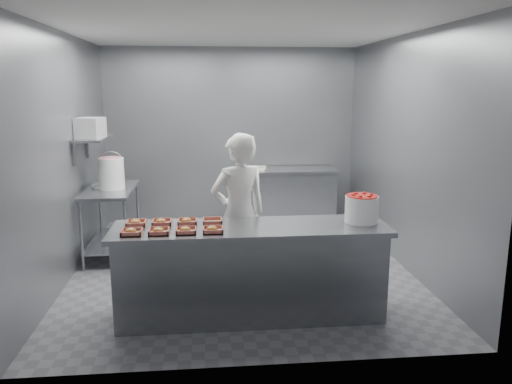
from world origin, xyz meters
TOP-DOWN VIEW (x-y plane):
  - floor at (0.00, 0.00)m, footprint 4.50×4.50m
  - ceiling at (0.00, 0.00)m, footprint 4.50×4.50m
  - wall_back at (0.00, 2.25)m, footprint 4.00×0.04m
  - wall_left at (-2.00, 0.00)m, footprint 0.04×4.50m
  - wall_right at (2.00, 0.00)m, footprint 0.04×4.50m
  - service_counter at (0.00, -1.35)m, footprint 2.60×0.70m
  - prep_table at (-1.65, 0.60)m, footprint 0.60×1.20m
  - back_counter at (0.90, 1.90)m, footprint 1.50×0.60m
  - wall_shelf at (-1.82, 0.60)m, footprint 0.35×0.90m
  - tray_0 at (-1.08, -1.50)m, footprint 0.19×0.18m
  - tray_1 at (-0.84, -1.50)m, footprint 0.19×0.18m
  - tray_2 at (-0.60, -1.50)m, footprint 0.19×0.18m
  - tray_3 at (-0.36, -1.50)m, footprint 0.19×0.18m
  - tray_4 at (-1.08, -1.20)m, footprint 0.19×0.18m
  - tray_5 at (-0.84, -1.20)m, footprint 0.19×0.18m
  - tray_6 at (-0.60, -1.20)m, footprint 0.19×0.18m
  - tray_7 at (-0.35, -1.20)m, footprint 0.19×0.18m
  - worker at (-0.07, -0.75)m, footprint 0.74×0.62m
  - strawberry_tub at (1.08, -1.31)m, footprint 0.32×0.32m
  - glaze_bucket at (-1.61, 0.58)m, footprint 0.33×0.31m
  - bucket_lid at (-1.74, 0.71)m, footprint 0.33×0.33m
  - rag at (-1.72, 0.70)m, footprint 0.15×0.13m
  - appliance at (-1.82, 0.49)m, footprint 0.35×0.38m
  - paper_stack at (0.38, 1.90)m, footprint 0.35×0.29m

SIDE VIEW (x-z plane):
  - floor at x=0.00m, z-range 0.00..0.00m
  - back_counter at x=0.90m, z-range 0.00..0.90m
  - service_counter at x=0.00m, z-range 0.00..0.90m
  - prep_table at x=-1.65m, z-range 0.14..1.04m
  - worker at x=-0.07m, z-range 0.00..1.72m
  - rag at x=-1.72m, z-range 0.90..0.92m
  - bucket_lid at x=-1.74m, z-range 0.90..0.92m
  - tray_7 at x=-0.35m, z-range 0.90..0.94m
  - tray_0 at x=-1.08m, z-range 0.89..0.95m
  - tray_1 at x=-0.84m, z-range 0.89..0.95m
  - tray_2 at x=-0.60m, z-range 0.89..0.95m
  - tray_3 at x=-0.36m, z-range 0.89..0.95m
  - tray_4 at x=-1.08m, z-range 0.89..0.95m
  - tray_5 at x=-0.84m, z-range 0.89..0.95m
  - tray_6 at x=-0.60m, z-range 0.89..0.95m
  - paper_stack at x=0.38m, z-range 0.90..0.95m
  - strawberry_tub at x=1.08m, z-range 0.91..1.17m
  - glaze_bucket at x=-1.61m, z-range 0.87..1.35m
  - wall_back at x=0.00m, z-range 0.00..2.80m
  - wall_left at x=-2.00m, z-range 0.00..2.80m
  - wall_right at x=2.00m, z-range 0.00..2.80m
  - wall_shelf at x=-1.82m, z-range 1.54..1.56m
  - appliance at x=-1.82m, z-range 1.56..1.81m
  - ceiling at x=0.00m, z-range 2.80..2.80m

